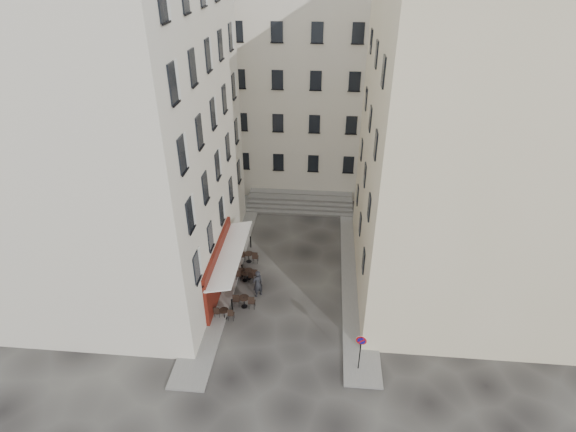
# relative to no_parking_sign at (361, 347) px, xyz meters

# --- Properties ---
(ground) EXTENTS (90.00, 90.00, 0.00)m
(ground) POSITION_rel_no_parking_sign_xyz_m (-4.28, 4.82, -1.72)
(ground) COLOR black
(ground) RESTS_ON ground
(sidewalk_left) EXTENTS (2.00, 22.00, 0.12)m
(sidewalk_left) POSITION_rel_no_parking_sign_xyz_m (-8.78, 8.82, -1.66)
(sidewalk_left) COLOR slate
(sidewalk_left) RESTS_ON ground
(sidewalk_right) EXTENTS (2.00, 18.00, 0.12)m
(sidewalk_right) POSITION_rel_no_parking_sign_xyz_m (0.22, 7.82, -1.66)
(sidewalk_right) COLOR slate
(sidewalk_right) RESTS_ON ground
(building_left) EXTENTS (12.20, 16.20, 20.60)m
(building_left) POSITION_rel_no_parking_sign_xyz_m (-14.78, 7.82, 8.59)
(building_left) COLOR beige
(building_left) RESTS_ON ground
(building_right) EXTENTS (12.20, 14.20, 18.60)m
(building_right) POSITION_rel_no_parking_sign_xyz_m (6.22, 8.32, 7.59)
(building_right) COLOR beige
(building_right) RESTS_ON ground
(building_back) EXTENTS (18.20, 10.20, 18.60)m
(building_back) POSITION_rel_no_parking_sign_xyz_m (-5.28, 23.82, 7.59)
(building_back) COLOR beige
(building_back) RESTS_ON ground
(cafe_storefront) EXTENTS (1.74, 7.30, 3.50)m
(cafe_storefront) POSITION_rel_no_parking_sign_xyz_m (-8.59, 5.82, 0.16)
(cafe_storefront) COLOR #4A120A
(cafe_storefront) RESTS_ON ground
(stone_steps) EXTENTS (9.00, 3.15, 0.80)m
(stone_steps) POSITION_rel_no_parking_sign_xyz_m (-4.28, 17.39, -1.32)
(stone_steps) COLOR #5A5855
(stone_steps) RESTS_ON ground
(bollard_near) EXTENTS (0.12, 0.12, 0.98)m
(bollard_near) POSITION_rel_no_parking_sign_xyz_m (-7.53, 3.82, -1.19)
(bollard_near) COLOR black
(bollard_near) RESTS_ON ground
(bollard_mid) EXTENTS (0.12, 0.12, 0.98)m
(bollard_mid) POSITION_rel_no_parking_sign_xyz_m (-7.53, 7.32, -1.19)
(bollard_mid) COLOR black
(bollard_mid) RESTS_ON ground
(bollard_far) EXTENTS (0.12, 0.12, 0.98)m
(bollard_far) POSITION_rel_no_parking_sign_xyz_m (-7.53, 10.82, -1.19)
(bollard_far) COLOR black
(bollard_far) RESTS_ON ground
(no_parking_sign) EXTENTS (0.55, 0.15, 2.43)m
(no_parking_sign) POSITION_rel_no_parking_sign_xyz_m (0.00, 0.00, 0.00)
(no_parking_sign) COLOR black
(no_parking_sign) RESTS_ON ground
(bistro_table_a) EXTENTS (1.21, 0.57, 0.85)m
(bistro_table_a) POSITION_rel_no_parking_sign_xyz_m (-7.88, 3.18, -1.28)
(bistro_table_a) COLOR black
(bistro_table_a) RESTS_ON ground
(bistro_table_b) EXTENTS (1.38, 0.65, 0.97)m
(bistro_table_b) POSITION_rel_no_parking_sign_xyz_m (-6.86, 4.30, -1.22)
(bistro_table_b) COLOR black
(bistro_table_b) RESTS_ON ground
(bistro_table_c) EXTENTS (1.23, 0.58, 0.87)m
(bistro_table_c) POSITION_rel_no_parking_sign_xyz_m (-7.26, 6.85, -1.28)
(bistro_table_c) COLOR black
(bistro_table_c) RESTS_ON ground
(bistro_table_d) EXTENTS (1.27, 0.60, 0.90)m
(bistro_table_d) POSITION_rel_no_parking_sign_xyz_m (-7.04, 7.11, -1.26)
(bistro_table_d) COLOR black
(bistro_table_d) RESTS_ON ground
(bistro_table_e) EXTENTS (1.36, 0.64, 0.95)m
(bistro_table_e) POSITION_rel_no_parking_sign_xyz_m (-7.35, 8.99, -1.23)
(bistro_table_e) COLOR black
(bistro_table_e) RESTS_ON ground
(pedestrian) EXTENTS (0.84, 0.82, 1.94)m
(pedestrian) POSITION_rel_no_parking_sign_xyz_m (-6.17, 5.44, -0.75)
(pedestrian) COLOR black
(pedestrian) RESTS_ON ground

